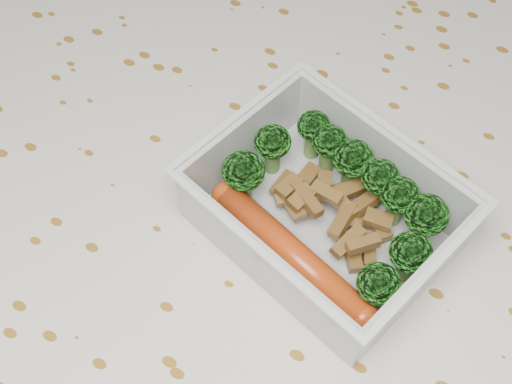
% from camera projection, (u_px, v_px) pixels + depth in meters
% --- Properties ---
extents(dining_table, '(1.40, 0.90, 0.75)m').
position_uv_depth(dining_table, '(249.00, 260.00, 0.57)').
color(dining_table, brown).
rests_on(dining_table, ground).
extents(tablecloth, '(1.46, 0.96, 0.19)m').
position_uv_depth(tablecloth, '(249.00, 229.00, 0.52)').
color(tablecloth, silver).
rests_on(tablecloth, dining_table).
extents(lunch_container, '(0.19, 0.16, 0.06)m').
position_uv_depth(lunch_container, '(324.00, 216.00, 0.46)').
color(lunch_container, silver).
rests_on(lunch_container, tablecloth).
extents(broccoli_florets, '(0.15, 0.11, 0.04)m').
position_uv_depth(broccoli_florets, '(350.00, 190.00, 0.46)').
color(broccoli_florets, '#608C3F').
rests_on(broccoli_florets, lunch_container).
extents(meat_pile, '(0.09, 0.07, 0.03)m').
position_uv_depth(meat_pile, '(335.00, 208.00, 0.47)').
color(meat_pile, brown).
rests_on(meat_pile, lunch_container).
extents(sausage, '(0.13, 0.06, 0.02)m').
position_uv_depth(sausage, '(291.00, 254.00, 0.45)').
color(sausage, '#AC3A11').
rests_on(sausage, lunch_container).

